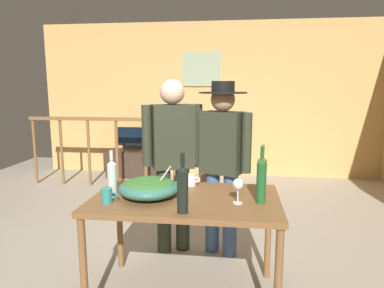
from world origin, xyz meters
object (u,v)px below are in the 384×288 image
serving_table (185,208)px  wine_bottle_green (261,180)px  mug_white (191,180)px  person_standing_left (173,153)px  person_standing_right (222,155)px  salad_bowl (149,187)px  wine_bottle_amber (262,174)px  flat_screen_tv (133,137)px  mug_teal (107,195)px  wine_bottle_clear (112,176)px  framed_picture (202,69)px  tv_console (134,163)px  wine_glass (238,185)px  wine_bottle_dark (183,188)px  stair_railing (144,144)px

serving_table → wine_bottle_green: 0.58m
mug_white → person_standing_left: (-0.23, 0.44, 0.13)m
person_standing_left → person_standing_right: bearing=158.2°
salad_bowl → wine_bottle_amber: bearing=12.4°
flat_screen_tv → wine_bottle_green: wine_bottle_green is taller
flat_screen_tv → salad_bowl: size_ratio=1.19×
serving_table → mug_teal: 0.56m
flat_screen_tv → wine_bottle_clear: wine_bottle_clear is taller
framed_picture → person_standing_left: 3.02m
tv_console → flat_screen_tv: flat_screen_tv is taller
salad_bowl → wine_bottle_amber: size_ratio=1.18×
wine_bottle_clear → mug_teal: 0.21m
tv_console → salad_bowl: size_ratio=2.10×
wine_glass → person_standing_left: bearing=126.4°
serving_table → wine_bottle_green: bearing=-4.9°
tv_console → flat_screen_tv: 0.47m
salad_bowl → tv_console: bearing=108.8°
tv_console → serving_table: bearing=-67.2°
serving_table → wine_bottle_amber: (0.54, 0.15, 0.23)m
tv_console → person_standing_right: (1.62, -2.60, 0.72)m
framed_picture → wine_bottle_amber: 3.67m
salad_bowl → mug_white: (0.26, 0.32, -0.03)m
wine_glass → wine_bottle_dark: wine_bottle_dark is taller
mug_white → flat_screen_tv: bearing=115.0°
flat_screen_tv → serving_table: size_ratio=0.39×
wine_bottle_dark → wine_bottle_amber: bearing=41.0°
framed_picture → mug_white: framed_picture is taller
stair_railing → wine_glass: size_ratio=16.11×
serving_table → person_standing_right: bearing=72.7°
stair_railing → wine_bottle_green: size_ratio=7.20×
framed_picture → person_standing_right: size_ratio=0.41×
flat_screen_tv → mug_teal: 3.59m
mug_white → mug_teal: (-0.51, -0.47, 0.01)m
stair_railing → wine_bottle_clear: 2.73m
wine_bottle_dark → person_standing_left: bearing=103.9°
flat_screen_tv → framed_picture: bearing=15.8°
mug_white → person_standing_right: (0.22, 0.44, 0.12)m
framed_picture → mug_teal: 3.93m
serving_table → wine_glass: 0.43m
wine_glass → wine_bottle_clear: size_ratio=0.54×
wine_bottle_dark → wine_bottle_green: size_ratio=0.98×
wine_bottle_clear → mug_teal: (0.03, -0.19, -0.08)m
flat_screen_tv → serving_table: bearing=-67.0°
stair_railing → wine_bottle_dark: wine_bottle_dark is taller
wine_glass → wine_bottle_green: wine_bottle_green is taller
serving_table → wine_glass: (0.37, -0.08, 0.20)m
flat_screen_tv → wine_bottle_green: size_ratio=1.32×
mug_white → wine_bottle_amber: bearing=-14.8°
stair_railing → wine_bottle_amber: wine_bottle_amber is taller
wine_bottle_green → salad_bowl: bearing=178.8°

